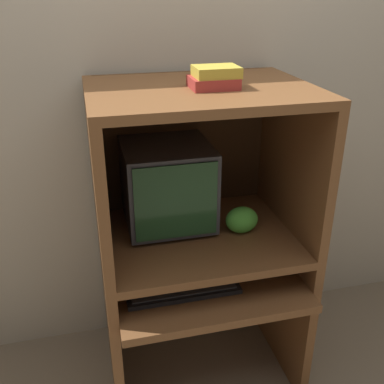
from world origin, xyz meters
name	(u,v)px	position (x,y,z in m)	size (l,w,h in m)	color
wall_back	(179,94)	(0.00, 0.73, 1.30)	(6.00, 0.06, 2.60)	#B2A893
desk_base	(202,308)	(0.00, 0.28, 0.39)	(0.88, 0.75, 0.61)	brown
desk_monitor_shelf	(200,240)	(0.00, 0.34, 0.73)	(0.88, 0.67, 0.15)	brown
hutch_upper	(198,140)	(0.00, 0.37, 1.19)	(0.88, 0.67, 0.65)	brown
crt_monitor	(167,185)	(-0.12, 0.46, 0.96)	(0.38, 0.38, 0.38)	#333338
keyboard	(183,289)	(-0.12, 0.15, 0.62)	(0.47, 0.15, 0.03)	black
mouse	(248,277)	(0.17, 0.16, 0.62)	(0.06, 0.04, 0.03)	black
snack_bag	(242,220)	(0.18, 0.31, 0.82)	(0.15, 0.11, 0.12)	green
book_stack	(215,78)	(0.04, 0.30, 1.45)	(0.18, 0.15, 0.08)	maroon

